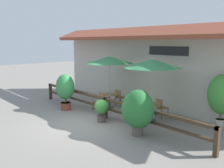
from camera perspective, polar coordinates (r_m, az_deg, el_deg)
name	(u,v)px	position (r m, az deg, el deg)	size (l,w,h in m)	color
ground_plane	(87,123)	(10.78, -5.81, -8.94)	(60.00, 60.00, 0.00)	gray
building_facade	(150,66)	(13.10, 8.75, 4.00)	(14.28, 1.49, 4.23)	#BCB7A8
patio_railing	(105,103)	(11.20, -1.51, -4.47)	(10.40, 0.14, 0.95)	#3D2D1E
patio_umbrella_near	(109,60)	(12.82, -0.61, 5.54)	(2.43, 2.43, 2.74)	#B7B2A8
dining_table_near	(109,97)	(13.09, -0.60, -2.91)	(0.84, 0.84, 0.73)	olive
chair_near_streetside	(99,101)	(12.66, -2.91, -3.79)	(0.45, 0.45, 0.87)	olive
chair_near_wallside	(119,97)	(13.55, 1.70, -2.89)	(0.46, 0.46, 0.87)	olive
patio_umbrella_middle	(152,63)	(10.77, 9.15, 4.66)	(2.43, 2.43, 2.74)	#B7B2A8
dining_table_middle	(151,107)	(11.10, 8.88, -5.32)	(0.84, 0.84, 0.73)	olive
chair_middle_streetside	(140,112)	(10.62, 6.45, -6.47)	(0.48, 0.48, 0.87)	olive
chair_middle_wallside	(161,107)	(11.64, 11.13, -5.16)	(0.48, 0.48, 0.87)	olive
potted_plant_broad_leaf	(101,109)	(10.75, -2.43, -5.64)	(0.62, 0.56, 0.99)	#564C47
potted_plant_small_flowering	(138,110)	(9.18, 5.93, -5.89)	(1.24, 1.12, 1.71)	#564C47
potted_plant_entrance_palm	(65,88)	(12.79, -10.64, -1.01)	(1.01, 0.91, 1.82)	brown
potted_plant_tall_tropical	(222,95)	(10.61, 23.79, -2.36)	(1.09, 0.98, 2.19)	#B7AD99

